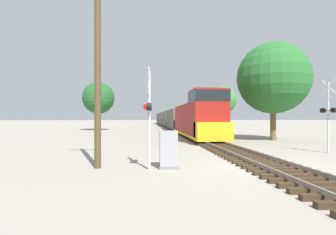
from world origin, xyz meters
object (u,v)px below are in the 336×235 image
object	(u,v)px
crossing_signal_far	(328,112)
relay_cabinet	(168,150)
tree_far_right	(273,78)
utility_pole	(98,61)
tree_mid_background	(98,98)
tree_deep_background	(222,100)
freight_train	(170,119)
crossing_signal_near	(149,110)

from	to	relation	value
crossing_signal_far	relay_cabinet	bearing A→B (deg)	94.03
relay_cabinet	tree_far_right	distance (m)	17.67
utility_pole	tree_mid_background	size ratio (longest dim) A/B	1.11
tree_far_right	utility_pole	bearing A→B (deg)	-138.40
tree_deep_background	relay_cabinet	bearing A→B (deg)	-109.20
tree_deep_background	utility_pole	bearing A→B (deg)	-112.63
tree_deep_background	freight_train	bearing A→B (deg)	173.25
freight_train	tree_far_right	distance (m)	34.99
relay_cabinet	tree_mid_background	bearing A→B (deg)	104.90
tree_mid_background	relay_cabinet	bearing A→B (deg)	-75.10
relay_cabinet	tree_mid_background	size ratio (longest dim) A/B	0.20
freight_train	tree_deep_background	distance (m)	12.30
relay_cabinet	utility_pole	size ratio (longest dim) A/B	0.18
relay_cabinet	utility_pole	xyz separation A→B (m)	(-3.01, 0.28, 3.81)
crossing_signal_far	tree_deep_background	distance (m)	42.19
crossing_signal_near	tree_far_right	distance (m)	17.96
tree_mid_background	tree_deep_background	distance (m)	27.59
utility_pole	tree_deep_background	xyz separation A→B (m)	(18.87, 45.25, 1.43)
freight_train	relay_cabinet	distance (m)	47.10
tree_mid_background	freight_train	bearing A→B (deg)	45.92
utility_pole	tree_deep_background	bearing A→B (deg)	67.37
relay_cabinet	tree_deep_background	world-z (taller)	tree_deep_background
crossing_signal_near	tree_deep_background	size ratio (longest dim) A/B	0.46
freight_train	utility_pole	bearing A→B (deg)	-98.98
freight_train	tree_deep_background	bearing A→B (deg)	-6.75
relay_cabinet	tree_deep_background	distance (m)	48.49
crossing_signal_far	utility_pole	world-z (taller)	utility_pole
relay_cabinet	crossing_signal_far	bearing A→B (deg)	21.09
crossing_signal_far	tree_mid_background	bearing A→B (deg)	15.74
tree_far_right	tree_mid_background	size ratio (longest dim) A/B	1.16
utility_pole	tree_mid_background	bearing A→B (deg)	100.04
crossing_signal_far	tree_far_right	bearing A→B (deg)	-23.42
freight_train	tree_mid_background	size ratio (longest dim) A/B	9.91
crossing_signal_far	relay_cabinet	xyz separation A→B (m)	(-10.08, -3.89, -1.71)
freight_train	crossing_signal_near	xyz separation A→B (m)	(-5.20, -47.09, 0.59)
tree_mid_background	utility_pole	bearing A→B (deg)	-79.96
crossing_signal_near	tree_deep_background	bearing A→B (deg)	162.65
crossing_signal_near	utility_pole	size ratio (longest dim) A/B	0.47
crossing_signal_near	utility_pole	distance (m)	3.07
utility_pole	tree_mid_background	xyz separation A→B (m)	(-5.84, 32.98, 0.78)
tree_mid_background	tree_deep_background	xyz separation A→B (m)	(24.70, 12.27, 0.65)
utility_pole	tree_mid_background	world-z (taller)	utility_pole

